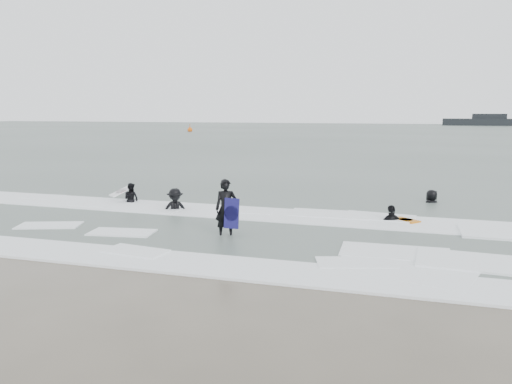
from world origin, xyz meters
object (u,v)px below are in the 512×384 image
(surfer_right_far, at_px, (431,204))
(surfer_breaker, at_px, (175,212))
(surfer_wading, at_px, (131,204))
(surfer_centre, at_px, (226,237))
(surfer_right_near, at_px, (391,223))
(vessel_horizon, at_px, (489,121))
(buoy, at_px, (190,130))

(surfer_right_far, bearing_deg, surfer_breaker, -10.95)
(surfer_wading, relative_size, surfer_right_far, 0.83)
(surfer_breaker, distance_m, surfer_right_far, 11.20)
(surfer_centre, bearing_deg, surfer_breaker, 115.16)
(surfer_right_near, bearing_deg, vessel_horizon, -129.62)
(vessel_horizon, bearing_deg, surfer_breaker, -101.77)
(surfer_centre, xyz_separation_m, surfer_breaker, (-3.47, 3.26, 0.00))
(surfer_centre, xyz_separation_m, surfer_wading, (-6.14, 4.30, 0.00))
(surfer_right_far, bearing_deg, surfer_wading, -20.20)
(vessel_horizon, bearing_deg, buoy, -133.79)
(surfer_breaker, relative_size, buoy, 1.10)
(surfer_centre, relative_size, buoy, 1.16)
(surfer_right_near, distance_m, vessel_horizon, 140.58)
(surfer_wading, xyz_separation_m, buoy, (-31.28, 72.79, 0.42))
(surfer_breaker, height_order, buoy, buoy)
(surfer_breaker, height_order, surfer_right_near, surfer_breaker)
(surfer_right_near, xyz_separation_m, surfer_right_far, (1.51, 4.52, 0.00))
(surfer_centre, xyz_separation_m, buoy, (-37.42, 77.09, 0.42))
(surfer_centre, distance_m, vessel_horizon, 145.15)
(surfer_centre, relative_size, surfer_right_far, 1.08)
(surfer_right_far, bearing_deg, buoy, -95.31)
(buoy, bearing_deg, surfer_centre, -64.11)
(surfer_right_far, distance_m, vessel_horizon, 135.88)
(surfer_centre, bearing_deg, surfer_wading, 123.38)
(surfer_centre, bearing_deg, vessel_horizon, 58.21)
(surfer_centre, height_order, buoy, buoy)
(buoy, bearing_deg, surfer_wading, -66.75)
(surfer_breaker, distance_m, vessel_horizon, 142.61)
(surfer_centre, xyz_separation_m, surfer_right_far, (6.51, 8.34, 0.00))
(surfer_right_near, relative_size, buoy, 1.09)
(buoy, bearing_deg, vessel_horizon, 46.21)
(surfer_right_far, relative_size, vessel_horizon, 0.07)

